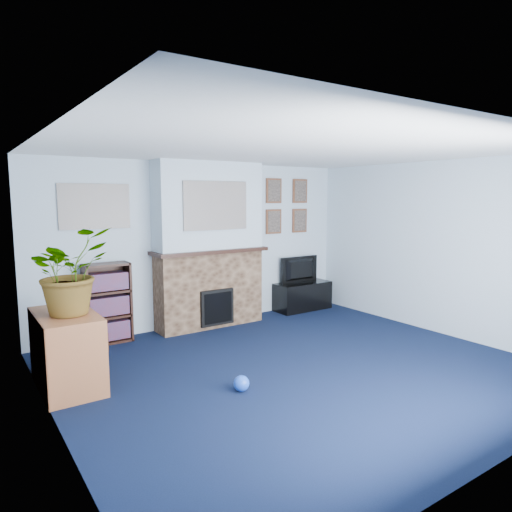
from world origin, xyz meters
TOP-DOWN VIEW (x-y plane):
  - floor at (0.00, 0.00)m, footprint 5.00×4.50m
  - ceiling at (0.00, 0.00)m, footprint 5.00×4.50m
  - wall_back at (0.00, 2.25)m, footprint 5.00×0.04m
  - wall_front at (0.00, -2.25)m, footprint 5.00×0.04m
  - wall_left at (-2.50, 0.00)m, footprint 0.04×4.50m
  - wall_right at (2.50, 0.00)m, footprint 0.04×4.50m
  - chimney_breast at (0.00, 2.05)m, footprint 1.72×0.50m
  - collage_main at (0.00, 1.84)m, footprint 1.00×0.03m
  - collage_left at (-1.55, 2.23)m, footprint 0.90×0.03m
  - portrait_tl at (1.30, 2.23)m, footprint 0.30×0.03m
  - portrait_tr at (1.85, 2.23)m, footprint 0.30×0.03m
  - portrait_bl at (1.30, 2.23)m, footprint 0.30×0.03m
  - portrait_br at (1.85, 2.23)m, footprint 0.30×0.03m
  - tv_stand at (1.77, 2.03)m, footprint 0.98×0.41m
  - television at (1.77, 2.05)m, footprint 0.75×0.11m
  - bookshelf at (-1.48, 2.11)m, footprint 0.58×0.28m
  - sideboard at (-2.24, 0.90)m, footprint 0.54×0.98m
  - potted_plant at (-2.19, 0.85)m, footprint 0.97×0.93m
  - mantel_clock at (-0.02, 2.00)m, footprint 0.11×0.06m
  - mantel_candle at (0.31, 2.00)m, footprint 0.04×0.04m
  - mantel_teddy at (-0.56, 2.00)m, footprint 0.14×0.14m
  - mantel_can at (0.64, 2.00)m, footprint 0.06×0.06m
  - green_crate at (-2.30, 0.92)m, footprint 0.39×0.35m
  - toy_ball at (-0.85, -0.17)m, footprint 0.16×0.16m
  - toy_block at (-2.25, 1.00)m, footprint 0.23×0.23m
  - toy_tube at (-2.12, 1.20)m, footprint 0.34×0.15m

SIDE VIEW (x-z plane):
  - floor at x=0.00m, z-range -0.01..0.01m
  - toy_tube at x=-2.12m, z-range -0.03..0.17m
  - toy_ball at x=-0.85m, z-range 0.01..0.17m
  - toy_block at x=-2.25m, z-range -0.01..0.23m
  - green_crate at x=-2.30m, z-range 0.01..0.27m
  - tv_stand at x=1.77m, z-range -0.01..0.46m
  - sideboard at x=-2.24m, z-range -0.03..0.73m
  - bookshelf at x=-1.48m, z-range -0.02..1.03m
  - television at x=1.77m, z-range 0.47..0.90m
  - chimney_breast at x=0.00m, z-range -0.02..2.38m
  - potted_plant at x=-2.19m, z-range 0.76..1.61m
  - wall_back at x=0.00m, z-range 0.00..2.40m
  - wall_front at x=0.00m, z-range 0.00..2.40m
  - wall_left at x=-2.50m, z-range 0.00..2.40m
  - wall_right at x=2.50m, z-range 0.00..2.40m
  - mantel_can at x=0.64m, z-range 1.15..1.27m
  - mantel_teddy at x=-0.56m, z-range 1.15..1.28m
  - mantel_clock at x=-0.02m, z-range 1.15..1.29m
  - mantel_candle at x=0.31m, z-range 1.16..1.30m
  - portrait_bl at x=1.30m, z-range 1.30..1.70m
  - portrait_br at x=1.85m, z-range 1.30..1.70m
  - collage_left at x=-1.55m, z-range 1.49..2.07m
  - collage_main at x=0.00m, z-range 1.44..2.12m
  - portrait_tl at x=1.30m, z-range 1.80..2.20m
  - portrait_tr at x=1.85m, z-range 1.80..2.20m
  - ceiling at x=0.00m, z-range 2.40..2.40m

